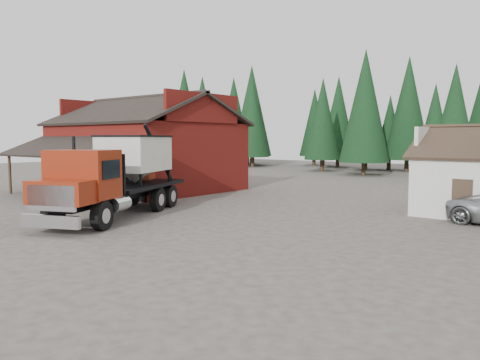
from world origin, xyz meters
The scene contains 7 objects.
ground centered at (0.00, 0.00, 0.00)m, with size 120.00×120.00×0.00m, color #483E38.
red_barn centered at (-11.00, 9.90, 2.69)m, with size 12.80×13.63×7.18m.
conifer_backdrop centered at (0.00, 42.00, 0.00)m, with size 76.00×16.00×16.00m, color black, non-canonical shape.
near_pine_a centered at (-22.00, 28.00, 6.39)m, with size 4.40×4.40×11.40m.
near_pine_b centered at (6.00, 30.00, 5.89)m, with size 3.96×3.96×10.40m.
near_pine_d centered at (-4.00, 34.00, 7.39)m, with size 5.28×5.28×13.40m.
feed_truck centered at (-2.32, 0.86, 2.20)m, with size 6.68×10.68×4.71m.
Camera 1 is at (16.94, -13.47, 3.86)m, focal length 35.00 mm.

